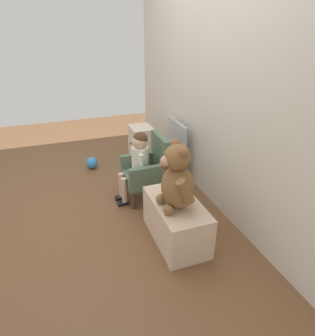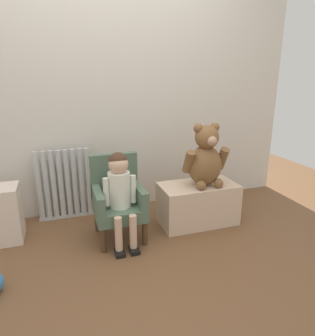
{
  "view_description": "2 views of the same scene",
  "coord_description": "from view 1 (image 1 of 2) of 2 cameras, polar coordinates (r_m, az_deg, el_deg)",
  "views": [
    {
      "loc": [
        2.55,
        -0.26,
        1.69
      ],
      "look_at": [
        0.37,
        0.53,
        0.53
      ],
      "focal_mm": 32.0,
      "sensor_mm": 36.0,
      "label": 1
    },
    {
      "loc": [
        -0.41,
        -1.65,
        1.27
      ],
      "look_at": [
        0.33,
        0.58,
        0.55
      ],
      "focal_mm": 32.0,
      "sensor_mm": 36.0,
      "label": 2
    }
  ],
  "objects": [
    {
      "name": "child_figure",
      "position": [
        2.93,
        -3.77,
        2.08
      ],
      "size": [
        0.25,
        0.35,
        0.73
      ],
      "color": "silver",
      "rests_on": "ground_plane"
    },
    {
      "name": "child_armchair",
      "position": [
        3.02,
        -1.7,
        -0.18
      ],
      "size": [
        0.39,
        0.4,
        0.67
      ],
      "color": "#4F6651",
      "rests_on": "ground_plane"
    },
    {
      "name": "small_dresser",
      "position": [
        3.92,
        -3.08,
        4.68
      ],
      "size": [
        0.33,
        0.29,
        0.45
      ],
      "color": "beige",
      "rests_on": "ground_plane"
    },
    {
      "name": "large_teddy_bear",
      "position": [
        2.26,
        3.77,
        -2.26
      ],
      "size": [
        0.39,
        0.28,
        0.54
      ],
      "color": "brown",
      "rests_on": "low_bench"
    },
    {
      "name": "back_wall",
      "position": [
        2.97,
        9.72,
        16.81
      ],
      "size": [
        3.8,
        0.05,
        2.4
      ],
      "primitive_type": "cube",
      "color": "beige",
      "rests_on": "ground_plane"
    },
    {
      "name": "toy_ball",
      "position": [
        3.82,
        -12.37,
        0.96
      ],
      "size": [
        0.14,
        0.14,
        0.14
      ],
      "primitive_type": "sphere",
      "color": "#3381CF",
      "rests_on": "ground_plane"
    },
    {
      "name": "radiator",
      "position": [
        3.52,
        3.64,
        3.72
      ],
      "size": [
        0.5,
        0.05,
        0.65
      ],
      "color": "#B5B9B9",
      "rests_on": "ground_plane"
    },
    {
      "name": "low_bench",
      "position": [
        2.53,
        3.55,
        -10.03
      ],
      "size": [
        0.67,
        0.36,
        0.36
      ],
      "primitive_type": "cube",
      "color": "beige",
      "rests_on": "ground_plane"
    },
    {
      "name": "ground_plane",
      "position": [
        3.07,
        -11.83,
        -7.35
      ],
      "size": [
        6.0,
        6.0,
        0.0
      ],
      "primitive_type": "plane",
      "color": "brown"
    }
  ]
}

